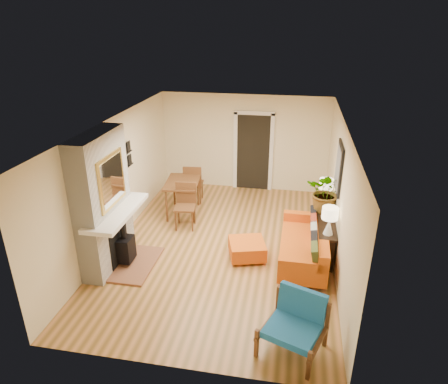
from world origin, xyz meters
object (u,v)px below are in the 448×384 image
(console_table, at_px, (325,224))
(houseplant, at_px, (327,192))
(lamp_near, at_px, (330,218))
(ottoman, at_px, (247,248))
(dining_table, at_px, (186,188))
(lamp_far, at_px, (326,188))
(sofa, at_px, (307,245))
(blue_chair, at_px, (296,320))

(console_table, distance_m, houseplant, 0.64)
(lamp_near, bearing_deg, ottoman, 177.38)
(dining_table, height_order, console_table, dining_table)
(ottoman, relative_size, console_table, 0.46)
(dining_table, xyz_separation_m, houseplant, (3.20, -0.80, 0.49))
(ottoman, distance_m, lamp_far, 2.20)
(sofa, relative_size, console_table, 1.10)
(sofa, height_order, console_table, sofa)
(houseplant, bearing_deg, sofa, -112.82)
(sofa, bearing_deg, lamp_far, 74.67)
(console_table, relative_size, lamp_near, 3.43)
(dining_table, bearing_deg, sofa, -28.99)
(sofa, height_order, houseplant, houseplant)
(dining_table, bearing_deg, lamp_far, -6.14)
(ottoman, height_order, dining_table, dining_table)
(sofa, bearing_deg, houseplant, 67.18)
(ottoman, bearing_deg, console_table, 22.61)
(houseplant, bearing_deg, console_table, -87.83)
(ottoman, xyz_separation_m, dining_table, (-1.70, 1.69, 0.47))
(blue_chair, distance_m, dining_table, 4.74)
(blue_chair, distance_m, lamp_near, 2.28)
(console_table, height_order, lamp_far, lamp_far)
(lamp_near, height_order, houseplant, houseplant)
(blue_chair, bearing_deg, sofa, 85.52)
(ottoman, height_order, lamp_near, lamp_near)
(console_table, bearing_deg, lamp_near, -90.00)
(ottoman, bearing_deg, blue_chair, -65.99)
(lamp_near, bearing_deg, blue_chair, -103.72)
(lamp_far, bearing_deg, ottoman, -138.16)
(dining_table, relative_size, lamp_near, 3.58)
(console_table, height_order, houseplant, houseplant)
(ottoman, bearing_deg, dining_table, 135.19)
(lamp_far, bearing_deg, houseplant, -91.25)
(dining_table, bearing_deg, ottoman, -44.81)
(dining_table, xyz_separation_m, lamp_near, (3.21, -1.76, 0.39))
(console_table, relative_size, houseplant, 2.11)
(ottoman, distance_m, houseplant, 1.99)
(console_table, xyz_separation_m, houseplant, (-0.01, 0.26, 0.59))
(blue_chair, bearing_deg, lamp_far, 81.64)
(lamp_near, bearing_deg, dining_table, 151.23)
(ottoman, bearing_deg, lamp_near, -2.62)
(blue_chair, xyz_separation_m, lamp_near, (0.52, 2.14, 0.60))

